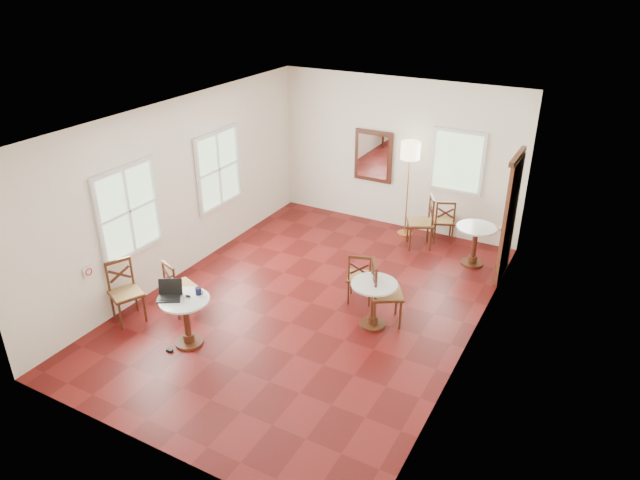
{
  "coord_description": "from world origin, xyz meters",
  "views": [
    {
      "loc": [
        3.9,
        -6.86,
        4.99
      ],
      "look_at": [
        0.0,
        0.3,
        1.0
      ],
      "focal_mm": 32.5,
      "sensor_mm": 36.0,
      "label": 1
    }
  ],
  "objects_px": {
    "chair_mid_b": "(385,293)",
    "mouse": "(188,296)",
    "chair_back_b": "(421,222)",
    "power_adapter": "(169,350)",
    "water_glass": "(182,299)",
    "chair_back_a": "(444,220)",
    "laptop": "(170,293)",
    "cafe_table_mid": "(374,299)",
    "chair_near_b": "(126,292)",
    "cafe_table_near": "(186,316)",
    "cafe_table_back": "(475,241)",
    "navy_mug": "(199,291)",
    "chair_near_a": "(179,287)",
    "floor_lamp": "(410,157)",
    "chair_mid_a": "(360,277)"
  },
  "relations": [
    {
      "from": "chair_near_a",
      "to": "floor_lamp",
      "type": "xyz_separation_m",
      "value": [
        2.04,
        4.32,
        1.17
      ]
    },
    {
      "from": "chair_near_a",
      "to": "laptop",
      "type": "xyz_separation_m",
      "value": [
        0.44,
        -0.64,
        0.36
      ]
    },
    {
      "from": "mouse",
      "to": "cafe_table_near",
      "type": "bearing_deg",
      "value": -100.51
    },
    {
      "from": "cafe_table_back",
      "to": "laptop",
      "type": "height_order",
      "value": "laptop"
    },
    {
      "from": "navy_mug",
      "to": "water_glass",
      "type": "bearing_deg",
      "value": -103.8
    },
    {
      "from": "chair_back_b",
      "to": "power_adapter",
      "type": "height_order",
      "value": "chair_back_b"
    },
    {
      "from": "cafe_table_near",
      "to": "mouse",
      "type": "height_order",
      "value": "mouse"
    },
    {
      "from": "cafe_table_mid",
      "to": "laptop",
      "type": "distance_m",
      "value": 2.92
    },
    {
      "from": "floor_lamp",
      "to": "chair_back_b",
      "type": "bearing_deg",
      "value": -39.71
    },
    {
      "from": "chair_mid_a",
      "to": "mouse",
      "type": "distance_m",
      "value": 2.73
    },
    {
      "from": "water_glass",
      "to": "power_adapter",
      "type": "distance_m",
      "value": 0.81
    },
    {
      "from": "chair_near_a",
      "to": "chair_back_a",
      "type": "bearing_deg",
      "value": -102.8
    },
    {
      "from": "laptop",
      "to": "power_adapter",
      "type": "relative_size",
      "value": 4.71
    },
    {
      "from": "mouse",
      "to": "navy_mug",
      "type": "height_order",
      "value": "navy_mug"
    },
    {
      "from": "chair_mid_b",
      "to": "mouse",
      "type": "relative_size",
      "value": 12.15
    },
    {
      "from": "chair_near_a",
      "to": "power_adapter",
      "type": "xyz_separation_m",
      "value": [
        0.53,
        -0.89,
        -0.42
      ]
    },
    {
      "from": "laptop",
      "to": "power_adapter",
      "type": "height_order",
      "value": "laptop"
    },
    {
      "from": "cafe_table_mid",
      "to": "chair_near_b",
      "type": "bearing_deg",
      "value": -153.9
    },
    {
      "from": "chair_near_a",
      "to": "chair_mid_a",
      "type": "distance_m",
      "value": 2.82
    },
    {
      "from": "cafe_table_mid",
      "to": "chair_near_a",
      "type": "height_order",
      "value": "chair_near_a"
    },
    {
      "from": "chair_near_b",
      "to": "cafe_table_mid",
      "type": "bearing_deg",
      "value": -38.49
    },
    {
      "from": "cafe_table_back",
      "to": "chair_back_a",
      "type": "distance_m",
      "value": 1.01
    },
    {
      "from": "floor_lamp",
      "to": "water_glass",
      "type": "bearing_deg",
      "value": -105.25
    },
    {
      "from": "chair_near_b",
      "to": "chair_mid_a",
      "type": "relative_size",
      "value": 1.09
    },
    {
      "from": "chair_mid_b",
      "to": "chair_back_a",
      "type": "relative_size",
      "value": 1.16
    },
    {
      "from": "chair_mid_a",
      "to": "navy_mug",
      "type": "bearing_deg",
      "value": 34.65
    },
    {
      "from": "laptop",
      "to": "mouse",
      "type": "relative_size",
      "value": 5.0
    },
    {
      "from": "cafe_table_mid",
      "to": "chair_near_a",
      "type": "distance_m",
      "value": 2.98
    },
    {
      "from": "chair_back_a",
      "to": "water_glass",
      "type": "relative_size",
      "value": 9.14
    },
    {
      "from": "chair_back_a",
      "to": "laptop",
      "type": "xyz_separation_m",
      "value": [
        -2.36,
        -5.01,
        0.36
      ]
    },
    {
      "from": "water_glass",
      "to": "power_adapter",
      "type": "height_order",
      "value": "water_glass"
    },
    {
      "from": "chair_near_a",
      "to": "navy_mug",
      "type": "distance_m",
      "value": 0.92
    },
    {
      "from": "chair_back_b",
      "to": "navy_mug",
      "type": "distance_m",
      "value": 4.7
    },
    {
      "from": "chair_back_b",
      "to": "power_adapter",
      "type": "relative_size",
      "value": 11.45
    },
    {
      "from": "power_adapter",
      "to": "chair_back_b",
      "type": "bearing_deg",
      "value": 67.89
    },
    {
      "from": "chair_near_a",
      "to": "chair_near_b",
      "type": "distance_m",
      "value": 0.79
    },
    {
      "from": "chair_mid_b",
      "to": "laptop",
      "type": "height_order",
      "value": "chair_mid_b"
    },
    {
      "from": "chair_near_a",
      "to": "chair_mid_b",
      "type": "distance_m",
      "value": 3.14
    },
    {
      "from": "cafe_table_mid",
      "to": "chair_mid_a",
      "type": "height_order",
      "value": "chair_mid_a"
    },
    {
      "from": "chair_near_b",
      "to": "chair_back_a",
      "type": "relative_size",
      "value": 1.09
    },
    {
      "from": "chair_back_a",
      "to": "laptop",
      "type": "bearing_deg",
      "value": 41.84
    },
    {
      "from": "chair_back_b",
      "to": "chair_near_a",
      "type": "bearing_deg",
      "value": -59.53
    },
    {
      "from": "chair_near_b",
      "to": "chair_back_b",
      "type": "distance_m",
      "value": 5.44
    },
    {
      "from": "chair_back_a",
      "to": "power_adapter",
      "type": "bearing_deg",
      "value": 43.7
    },
    {
      "from": "chair_near_b",
      "to": "mouse",
      "type": "relative_size",
      "value": 11.46
    },
    {
      "from": "chair_near_a",
      "to": "chair_back_a",
      "type": "distance_m",
      "value": 5.19
    },
    {
      "from": "chair_near_a",
      "to": "laptop",
      "type": "distance_m",
      "value": 0.86
    },
    {
      "from": "cafe_table_near",
      "to": "chair_mid_b",
      "type": "relative_size",
      "value": 0.73
    },
    {
      "from": "chair_near_a",
      "to": "floor_lamp",
      "type": "bearing_deg",
      "value": -95.5
    },
    {
      "from": "chair_near_a",
      "to": "mouse",
      "type": "bearing_deg",
      "value": 160.9
    }
  ]
}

